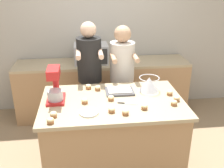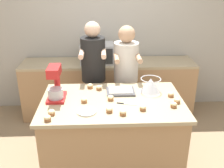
# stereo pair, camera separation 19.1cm
# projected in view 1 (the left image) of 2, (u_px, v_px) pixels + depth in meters

# --- Properties ---
(ground_plane) EXTENTS (16.00, 16.00, 0.00)m
(ground_plane) POSITION_uv_depth(u_px,v_px,m) (112.00, 166.00, 3.32)
(ground_plane) COLOR #937A5B
(back_wall) EXTENTS (10.00, 0.06, 2.70)m
(back_wall) POSITION_uv_depth(u_px,v_px,m) (100.00, 32.00, 4.40)
(back_wall) COLOR #B2ADA3
(back_wall) RESTS_ON ground_plane
(island_counter) EXTENTS (1.61, 1.01, 0.93)m
(island_counter) POSITION_uv_depth(u_px,v_px,m) (112.00, 135.00, 3.14)
(island_counter) COLOR #A87F56
(island_counter) RESTS_ON ground_plane
(back_counter) EXTENTS (2.80, 0.60, 0.93)m
(back_counter) POSITION_uv_depth(u_px,v_px,m) (103.00, 88.00, 4.42)
(back_counter) COLOR #A87F56
(back_counter) RESTS_ON ground_plane
(person_left) EXTENTS (0.35, 0.51, 1.68)m
(person_left) POSITION_uv_depth(u_px,v_px,m) (90.00, 79.00, 3.68)
(person_left) COLOR brown
(person_left) RESTS_ON ground_plane
(person_right) EXTENTS (0.35, 0.51, 1.62)m
(person_right) POSITION_uv_depth(u_px,v_px,m) (122.00, 80.00, 3.74)
(person_right) COLOR #232328
(person_right) RESTS_ON ground_plane
(stand_mixer) EXTENTS (0.20, 0.30, 0.39)m
(stand_mixer) POSITION_uv_depth(u_px,v_px,m) (55.00, 87.00, 2.89)
(stand_mixer) COLOR red
(stand_mixer) RESTS_ON island_counter
(mixing_bowl) EXTENTS (0.25, 0.25, 0.17)m
(mixing_bowl) POSITION_uv_depth(u_px,v_px,m) (149.00, 84.00, 3.18)
(mixing_bowl) COLOR #BCBCC1
(mixing_bowl) RESTS_ON island_counter
(baking_tray) EXTENTS (0.34, 0.26, 0.04)m
(baking_tray) POSITION_uv_depth(u_px,v_px,m) (120.00, 91.00, 3.16)
(baking_tray) COLOR #4C4C51
(baking_tray) RESTS_ON island_counter
(microwave_oven) EXTENTS (0.53, 0.39, 0.30)m
(microwave_oven) POSITION_uv_depth(u_px,v_px,m) (91.00, 53.00, 4.16)
(microwave_oven) COLOR #B7B7BC
(microwave_oven) RESTS_ON back_counter
(small_plate) EXTENTS (0.20, 0.20, 0.02)m
(small_plate) POSITION_uv_depth(u_px,v_px,m) (89.00, 112.00, 2.68)
(small_plate) COLOR white
(small_plate) RESTS_ON island_counter
(knife) EXTENTS (0.22, 0.08, 0.01)m
(knife) POSITION_uv_depth(u_px,v_px,m) (126.00, 103.00, 2.89)
(knife) COLOR #BCBCC1
(knife) RESTS_ON island_counter
(cupcake_0) EXTENTS (0.07, 0.07, 0.06)m
(cupcake_0) POSITION_uv_depth(u_px,v_px,m) (174.00, 103.00, 2.84)
(cupcake_0) COLOR #9E6038
(cupcake_0) RESTS_ON island_counter
(cupcake_1) EXTENTS (0.07, 0.07, 0.06)m
(cupcake_1) POSITION_uv_depth(u_px,v_px,m) (125.00, 112.00, 2.65)
(cupcake_1) COLOR #9E6038
(cupcake_1) RESTS_ON island_counter
(cupcake_2) EXTENTS (0.07, 0.07, 0.06)m
(cupcake_2) POSITION_uv_depth(u_px,v_px,m) (144.00, 107.00, 2.75)
(cupcake_2) COLOR #9E6038
(cupcake_2) RESTS_ON island_counter
(cupcake_3) EXTENTS (0.07, 0.07, 0.06)m
(cupcake_3) POSITION_uv_depth(u_px,v_px,m) (98.00, 88.00, 3.20)
(cupcake_3) COLOR #9E6038
(cupcake_3) RESTS_ON island_counter
(cupcake_4) EXTENTS (0.07, 0.07, 0.06)m
(cupcake_4) POSITION_uv_depth(u_px,v_px,m) (50.00, 121.00, 2.50)
(cupcake_4) COLOR #9E6038
(cupcake_4) RESTS_ON island_counter
(cupcake_5) EXTENTS (0.07, 0.07, 0.06)m
(cupcake_5) POSITION_uv_depth(u_px,v_px,m) (177.00, 99.00, 2.93)
(cupcake_5) COLOR #9E6038
(cupcake_5) RESTS_ON island_counter
(cupcake_6) EXTENTS (0.07, 0.07, 0.06)m
(cupcake_6) POSITION_uv_depth(u_px,v_px,m) (111.00, 98.00, 2.94)
(cupcake_6) COLOR #9E6038
(cupcake_6) RESTS_ON island_counter
(cupcake_7) EXTENTS (0.07, 0.07, 0.06)m
(cupcake_7) POSITION_uv_depth(u_px,v_px,m) (53.00, 114.00, 2.60)
(cupcake_7) COLOR #9E6038
(cupcake_7) RESTS_ON island_counter
(cupcake_8) EXTENTS (0.07, 0.07, 0.06)m
(cupcake_8) POSITION_uv_depth(u_px,v_px,m) (170.00, 93.00, 3.08)
(cupcake_8) COLOR #9E6038
(cupcake_8) RESTS_ON island_counter
(cupcake_9) EXTENTS (0.07, 0.07, 0.06)m
(cupcake_9) POSITION_uv_depth(u_px,v_px,m) (112.00, 110.00, 2.69)
(cupcake_9) COLOR #9E6038
(cupcake_9) RESTS_ON island_counter
(cupcake_10) EXTENTS (0.07, 0.07, 0.06)m
(cupcake_10) POSITION_uv_depth(u_px,v_px,m) (85.00, 101.00, 2.88)
(cupcake_10) COLOR #9E6038
(cupcake_10) RESTS_ON island_counter
(cupcake_11) EXTENTS (0.07, 0.07, 0.06)m
(cupcake_11) POSITION_uv_depth(u_px,v_px,m) (88.00, 87.00, 3.24)
(cupcake_11) COLOR #9E6038
(cupcake_11) RESTS_ON island_counter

